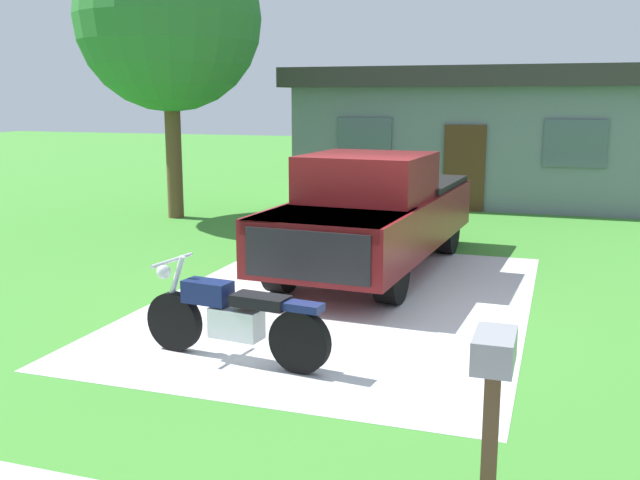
{
  "coord_description": "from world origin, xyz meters",
  "views": [
    {
      "loc": [
        2.74,
        -9.18,
        2.76
      ],
      "look_at": [
        -0.24,
        -0.29,
        0.9
      ],
      "focal_mm": 40.62,
      "sensor_mm": 36.0,
      "label": 1
    }
  ],
  "objects_px": {
    "pickup_truck": "(376,211)",
    "motorcycle": "(233,318)",
    "shade_tree": "(169,18)",
    "mailbox": "(493,375)",
    "neighbor_house": "(477,133)"
  },
  "relations": [
    {
      "from": "mailbox",
      "to": "shade_tree",
      "type": "distance_m",
      "value": 13.48
    },
    {
      "from": "mailbox",
      "to": "neighbor_house",
      "type": "distance_m",
      "value": 15.92
    },
    {
      "from": "pickup_truck",
      "to": "mailbox",
      "type": "bearing_deg",
      "value": -69.58
    },
    {
      "from": "pickup_truck",
      "to": "neighbor_house",
      "type": "xyz_separation_m",
      "value": [
        0.53,
        9.17,
        0.84
      ]
    },
    {
      "from": "motorcycle",
      "to": "pickup_truck",
      "type": "bearing_deg",
      "value": 85.12
    },
    {
      "from": "pickup_truck",
      "to": "motorcycle",
      "type": "bearing_deg",
      "value": -94.88
    },
    {
      "from": "shade_tree",
      "to": "pickup_truck",
      "type": "bearing_deg",
      "value": -31.94
    },
    {
      "from": "motorcycle",
      "to": "shade_tree",
      "type": "relative_size",
      "value": 0.34
    },
    {
      "from": "motorcycle",
      "to": "shade_tree",
      "type": "bearing_deg",
      "value": 123.17
    },
    {
      "from": "neighbor_house",
      "to": "motorcycle",
      "type": "bearing_deg",
      "value": -93.84
    },
    {
      "from": "motorcycle",
      "to": "mailbox",
      "type": "relative_size",
      "value": 1.75
    },
    {
      "from": "motorcycle",
      "to": "shade_tree",
      "type": "distance_m",
      "value": 10.46
    },
    {
      "from": "pickup_truck",
      "to": "neighbor_house",
      "type": "distance_m",
      "value": 9.22
    },
    {
      "from": "motorcycle",
      "to": "shade_tree",
      "type": "xyz_separation_m",
      "value": [
        -5.29,
        8.09,
        4.0
      ]
    },
    {
      "from": "pickup_truck",
      "to": "shade_tree",
      "type": "distance_m",
      "value": 7.56
    }
  ]
}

